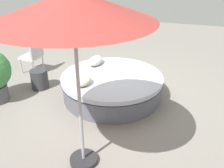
{
  "coord_description": "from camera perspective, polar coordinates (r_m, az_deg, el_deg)",
  "views": [
    {
      "loc": [
        -4.76,
        -1.51,
        2.89
      ],
      "look_at": [
        0.0,
        0.0,
        0.32
      ],
      "focal_mm": 39.03,
      "sensor_mm": 36.0,
      "label": 1
    }
  ],
  "objects": [
    {
      "name": "throw_pillow_0",
      "position": [
        6.1,
        -3.87,
        5.49
      ],
      "size": [
        0.54,
        0.31,
        0.2
      ],
      "primitive_type": "ellipsoid",
      "color": "beige",
      "rests_on": "round_bed"
    },
    {
      "name": "patio_umbrella",
      "position": [
        2.98,
        -9.14,
        17.11
      ],
      "size": [
        2.01,
        2.01,
        2.59
      ],
      "color": "#262628",
      "rests_on": "ground_plane"
    },
    {
      "name": "throw_pillow_1",
      "position": [
        5.11,
        -6.88,
        0.86
      ],
      "size": [
        0.45,
        0.33,
        0.19
      ],
      "primitive_type": "ellipsoid",
      "color": "beige",
      "rests_on": "round_bed"
    },
    {
      "name": "side_table",
      "position": [
        6.3,
        -16.61,
        1.11
      ],
      "size": [
        0.42,
        0.42,
        0.48
      ],
      "primitive_type": "cylinder",
      "color": "#333338",
      "rests_on": "ground_plane"
    },
    {
      "name": "patio_chair",
      "position": [
        7.15,
        -17.93,
        6.83
      ],
      "size": [
        0.55,
        0.53,
        0.98
      ],
      "rotation": [
        0.0,
        0.0,
        -0.06
      ],
      "color": "#B7B7BC",
      "rests_on": "ground_plane"
    },
    {
      "name": "round_bed",
      "position": [
        5.63,
        0.0,
        -0.42
      ],
      "size": [
        2.33,
        2.33,
        0.54
      ],
      "color": "#595966",
      "rests_on": "ground_plane"
    },
    {
      "name": "ground_plane",
      "position": [
        5.77,
        0.0,
        -2.86
      ],
      "size": [
        16.0,
        16.0,
        0.0
      ],
      "primitive_type": "plane",
      "color": "gray"
    }
  ]
}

